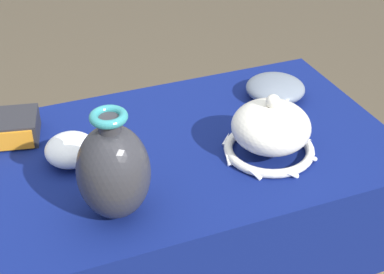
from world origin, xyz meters
The scene contains 6 objects.
display_table centered at (0.00, -0.02, 0.69)m, with size 1.25×0.64×0.78m.
vase_tall_bulbous centered at (-0.12, -0.18, 0.89)m, with size 0.15×0.15×0.25m.
vase_dome_bell centered at (0.28, -0.11, 0.84)m, with size 0.23×0.23×0.16m.
mosaic_tile_box centered at (-0.30, 0.19, 0.81)m, with size 0.17×0.15×0.06m.
bowl_shallow_slate centered at (0.43, 0.13, 0.81)m, with size 0.17×0.17×0.06m, color slate.
bowl_shallow_porcelain centered at (-0.17, 0.03, 0.82)m, with size 0.12×0.12×0.07m, color white.
Camera 1 is at (-0.32, -1.13, 1.61)m, focal length 55.00 mm.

